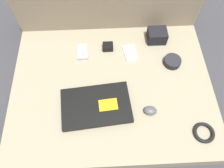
# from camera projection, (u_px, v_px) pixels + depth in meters

# --- Properties ---
(ground_plane) EXTENTS (8.00, 8.00, 0.00)m
(ground_plane) POSITION_uv_depth(u_px,v_px,m) (112.00, 95.00, 1.23)
(ground_plane) COLOR #38383D
(couch_seat) EXTENTS (1.05, 0.80, 0.11)m
(couch_seat) POSITION_uv_depth(u_px,v_px,m) (112.00, 91.00, 1.19)
(couch_seat) COLOR gray
(couch_seat) RESTS_ON ground_plane
(couch_backrest) EXTENTS (1.05, 0.20, 0.46)m
(couch_backrest) POSITION_uv_depth(u_px,v_px,m) (108.00, 1.00, 1.27)
(couch_backrest) COLOR #7F705B
(couch_backrest) RESTS_ON ground_plane
(laptop) EXTENTS (0.35, 0.24, 0.03)m
(laptop) POSITION_uv_depth(u_px,v_px,m) (96.00, 106.00, 1.07)
(laptop) COLOR black
(laptop) RESTS_ON couch_seat
(computer_mouse) EXTENTS (0.07, 0.06, 0.03)m
(computer_mouse) POSITION_uv_depth(u_px,v_px,m) (150.00, 110.00, 1.06)
(computer_mouse) COLOR #4C4C51
(computer_mouse) RESTS_ON couch_seat
(speaker_puck) EXTENTS (0.10, 0.10, 0.03)m
(speaker_puck) POSITION_uv_depth(u_px,v_px,m) (172.00, 61.00, 1.19)
(speaker_puck) COLOR black
(speaker_puck) RESTS_ON couch_seat
(phone_silver) EXTENTS (0.09, 0.12, 0.01)m
(phone_silver) POSITION_uv_depth(u_px,v_px,m) (130.00, 53.00, 1.24)
(phone_silver) COLOR silver
(phone_silver) RESTS_ON couch_seat
(phone_black) EXTENTS (0.06, 0.11, 0.01)m
(phone_black) POSITION_uv_depth(u_px,v_px,m) (83.00, 52.00, 1.24)
(phone_black) COLOR #99999E
(phone_black) RESTS_ON couch_seat
(camera_pouch) EXTENTS (0.11, 0.09, 0.07)m
(camera_pouch) POSITION_uv_depth(u_px,v_px,m) (157.00, 36.00, 1.26)
(camera_pouch) COLOR black
(camera_pouch) RESTS_ON couch_seat
(charger_brick) EXTENTS (0.06, 0.05, 0.04)m
(charger_brick) POSITION_uv_depth(u_px,v_px,m) (108.00, 47.00, 1.24)
(charger_brick) COLOR black
(charger_brick) RESTS_ON couch_seat
(cable_coil) EXTENTS (0.10, 0.10, 0.02)m
(cable_coil) POSITION_uv_depth(u_px,v_px,m) (204.00, 133.00, 1.01)
(cable_coil) COLOR black
(cable_coil) RESTS_ON couch_seat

